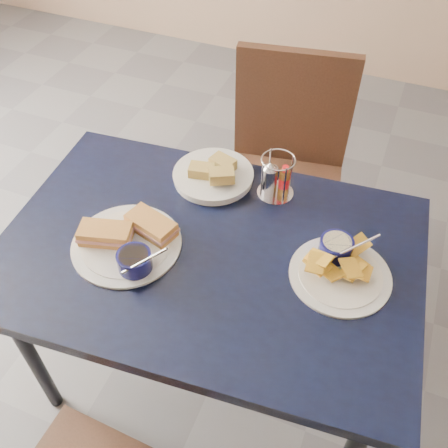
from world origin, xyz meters
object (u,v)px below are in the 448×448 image
at_px(sandwich_plate, 129,240).
at_px(bread_basket, 214,175).
at_px(chair_far, 289,161).
at_px(dining_table, 209,265).
at_px(plantain_plate, 339,264).
at_px(condiment_caddy, 275,179).

relative_size(sandwich_plate, bread_basket, 1.28).
relative_size(chair_far, sandwich_plate, 2.99).
xyz_separation_m(chair_far, bread_basket, (-0.14, -0.43, 0.23)).
bearing_deg(bread_basket, dining_table, -70.30).
xyz_separation_m(chair_far, plantain_plate, (0.30, -0.63, 0.23)).
relative_size(plantain_plate, condiment_caddy, 1.94).
xyz_separation_m(chair_far, sandwich_plate, (-0.24, -0.77, 0.23)).
bearing_deg(dining_table, bread_basket, 109.70).
distance_m(plantain_plate, condiment_caddy, 0.33).
bearing_deg(plantain_plate, bread_basket, 154.93).
xyz_separation_m(dining_table, sandwich_plate, (-0.20, -0.07, 0.09)).
height_order(dining_table, sandwich_plate, sandwich_plate).
bearing_deg(sandwich_plate, plantain_plate, 13.87).
height_order(chair_far, sandwich_plate, chair_far).
height_order(dining_table, bread_basket, bread_basket).
relative_size(chair_far, condiment_caddy, 6.93).
relative_size(dining_table, sandwich_plate, 3.82).
distance_m(chair_far, condiment_caddy, 0.50).
xyz_separation_m(dining_table, bread_basket, (-0.10, 0.27, 0.09)).
bearing_deg(bread_basket, condiment_caddy, 3.28).
distance_m(dining_table, plantain_plate, 0.36).
relative_size(chair_far, plantain_plate, 3.57).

